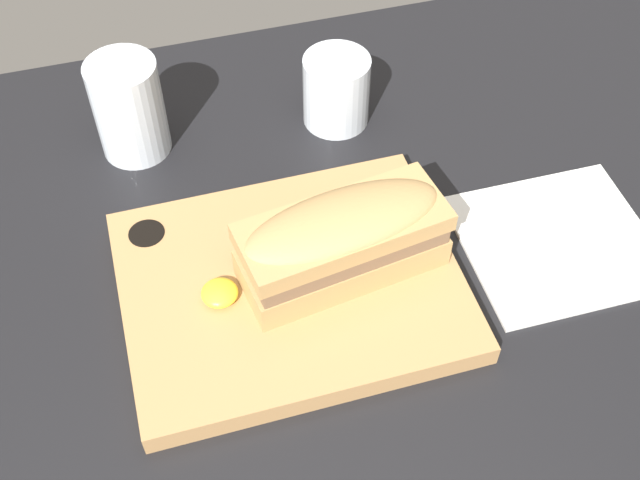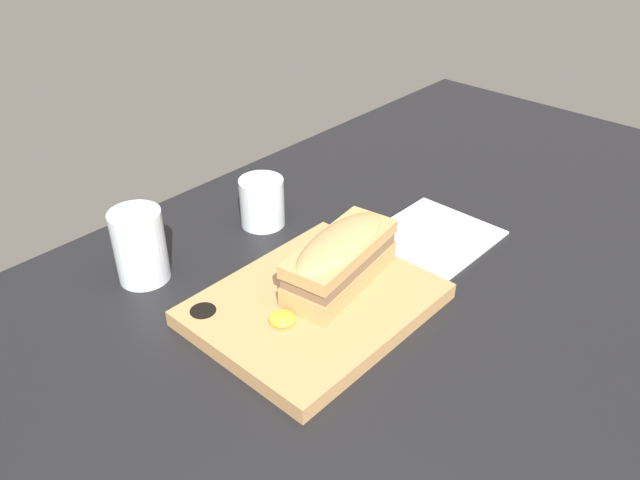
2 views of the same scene
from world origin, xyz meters
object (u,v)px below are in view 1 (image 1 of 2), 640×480
object	(u,v)px
sandwich	(343,238)
wine_glass	(336,92)
napkin	(557,241)
water_glass	(130,113)
serving_board	(289,285)

from	to	relation	value
sandwich	wine_glass	size ratio (longest dim) A/B	2.39
sandwich	wine_glass	world-z (taller)	sandwich
napkin	water_glass	bearing A→B (deg)	146.45
water_glass	wine_glass	size ratio (longest dim) A/B	1.35
water_glass	wine_glass	bearing A→B (deg)	-4.15
serving_board	wine_glass	bearing A→B (deg)	63.16
serving_board	water_glass	distance (cm)	26.19
wine_glass	napkin	bearing A→B (deg)	-56.24
wine_glass	napkin	distance (cm)	28.36
serving_board	napkin	bearing A→B (deg)	-3.17
sandwich	napkin	world-z (taller)	sandwich
sandwich	napkin	distance (cm)	22.70
sandwich	water_glass	bearing A→B (deg)	123.79
wine_glass	serving_board	bearing A→B (deg)	-116.84
serving_board	wine_glass	xyz separation A→B (cm)	(11.08, 21.91, 2.66)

